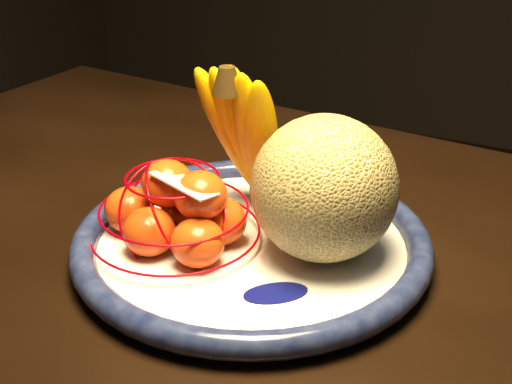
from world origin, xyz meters
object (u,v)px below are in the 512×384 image
at_px(cantaloupe, 324,188).
at_px(dining_table, 296,336).
at_px(banana_bunch, 248,130).
at_px(mandarin_bag, 177,213).
at_px(fruit_bowl, 252,243).

bearing_deg(cantaloupe, dining_table, -112.11).
bearing_deg(banana_bunch, mandarin_bag, -97.23).
relative_size(cantaloupe, banana_bunch, 0.78).
relative_size(dining_table, fruit_bowl, 3.98).
height_order(banana_bunch, mandarin_bag, banana_bunch).
bearing_deg(banana_bunch, fruit_bowl, -50.99).
xyz_separation_m(fruit_bowl, cantaloupe, (0.07, 0.02, 0.07)).
xyz_separation_m(dining_table, fruit_bowl, (-0.06, 0.01, 0.09)).
xyz_separation_m(dining_table, banana_bunch, (-0.10, 0.08, 0.19)).
xyz_separation_m(fruit_bowl, banana_bunch, (-0.04, 0.07, 0.09)).
height_order(fruit_bowl, mandarin_bag, mandarin_bag).
bearing_deg(fruit_bowl, cantaloupe, 11.97).
distance_m(dining_table, cantaloupe, 0.17).
bearing_deg(mandarin_bag, dining_table, 7.57).
xyz_separation_m(dining_table, cantaloupe, (0.01, 0.03, 0.16)).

